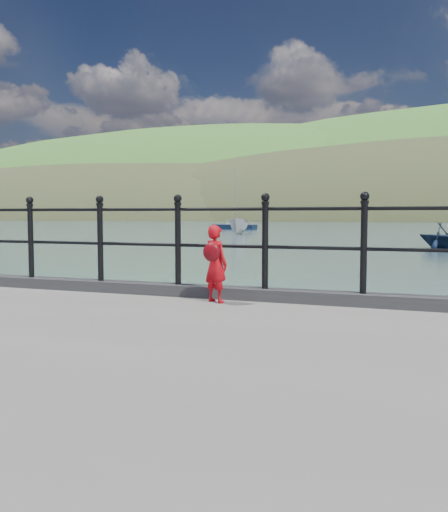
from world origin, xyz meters
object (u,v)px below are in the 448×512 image
at_px(launch_white, 239,226).
at_px(railing, 220,234).
at_px(child, 215,263).
at_px(sailboat_left, 234,227).
at_px(launch_navy, 442,235).

bearing_deg(launch_white, railing, -80.52).
relative_size(child, sailboat_left, 0.11).
bearing_deg(railing, sailboat_left, 109.11).
relative_size(child, launch_navy, 0.31).
distance_m(launch_navy, sailboat_left, 45.99).
relative_size(railing, sailboat_left, 2.03).
xyz_separation_m(launch_navy, sailboat_left, (-26.81, 37.37, -0.47)).
distance_m(child, sailboat_left, 71.53).
xyz_separation_m(railing, launch_white, (-16.03, 47.99, -0.93)).
height_order(railing, child, railing).
distance_m(launch_white, sailboat_left, 20.58).
distance_m(child, launch_white, 50.96).
xyz_separation_m(child, launch_white, (-16.10, 48.34, -0.59)).
distance_m(railing, child, 0.50).
height_order(railing, launch_navy, railing).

